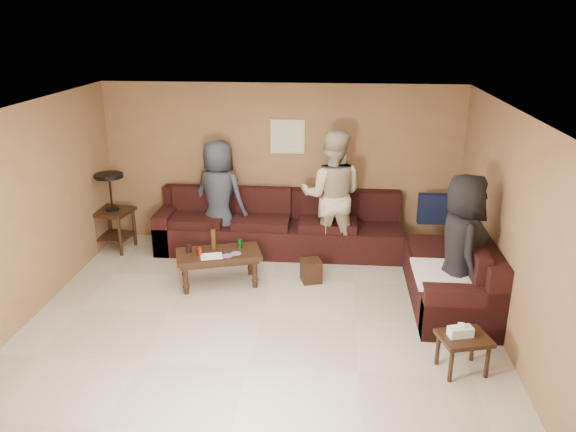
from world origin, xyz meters
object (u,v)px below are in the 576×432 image
object	(u,v)px
waste_bin	(311,271)
person_middle	(332,195)
person_right	(461,248)
coffee_table	(218,257)
end_table_left	(113,210)
sectional_sofa	(331,246)
side_table_right	(463,340)
person_left	(219,196)

from	to	relation	value
waste_bin	person_middle	world-z (taller)	person_middle
person_right	coffee_table	bearing A→B (deg)	77.10
end_table_left	sectional_sofa	bearing A→B (deg)	-6.38
end_table_left	person_right	xyz separation A→B (m)	(4.86, -1.63, 0.25)
end_table_left	person_right	size ratio (longest dim) A/B	0.68
sectional_sofa	person_middle	xyz separation A→B (m)	(-0.01, 0.38, 0.64)
sectional_sofa	coffee_table	size ratio (longest dim) A/B	3.80
end_table_left	person_middle	bearing A→B (deg)	0.18
side_table_right	person_left	xyz separation A→B (m)	(-3.07, 2.95, 0.50)
waste_bin	person_middle	xyz separation A→B (m)	(0.25, 0.88, 0.81)
person_middle	person_right	size ratio (longest dim) A/B	1.09
sectional_sofa	side_table_right	world-z (taller)	sectional_sofa
person_left	sectional_sofa	bearing A→B (deg)	-177.42
coffee_table	person_right	size ratio (longest dim) A/B	0.69
coffee_table	person_middle	bearing A→B (deg)	35.69
sectional_sofa	person_middle	distance (m)	0.74
coffee_table	person_middle	xyz separation A→B (m)	(1.48, 1.07, 0.57)
waste_bin	side_table_right	bearing A→B (deg)	-49.93
coffee_table	person_left	size ratio (longest dim) A/B	0.71
coffee_table	side_table_right	xyz separation A→B (m)	(2.86, -1.74, -0.04)
person_left	person_right	bearing A→B (deg)	170.80
person_left	person_middle	world-z (taller)	person_middle
side_table_right	sectional_sofa	bearing A→B (deg)	119.32
person_right	person_middle	bearing A→B (deg)	40.95
end_table_left	person_left	world-z (taller)	person_left
person_right	side_table_right	bearing A→B (deg)	170.16
person_middle	person_right	bearing A→B (deg)	136.22
sectional_sofa	person_left	world-z (taller)	person_left
waste_bin	person_right	distance (m)	2.07
coffee_table	side_table_right	bearing A→B (deg)	-31.32
sectional_sofa	waste_bin	world-z (taller)	sectional_sofa
person_middle	sectional_sofa	bearing A→B (deg)	95.44
waste_bin	person_left	size ratio (longest dim) A/B	0.18
end_table_left	person_left	distance (m)	1.65
person_left	person_middle	xyz separation A→B (m)	(1.70, -0.15, 0.11)
coffee_table	end_table_left	distance (m)	2.14
side_table_right	person_right	size ratio (longest dim) A/B	0.33
coffee_table	person_middle	world-z (taller)	person_middle
end_table_left	person_middle	xyz separation A→B (m)	(3.33, 0.01, 0.33)
person_left	person_right	xyz separation A→B (m)	(3.23, -1.79, 0.03)
sectional_sofa	coffee_table	bearing A→B (deg)	-155.56
person_left	person_right	size ratio (longest dim) A/B	0.97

